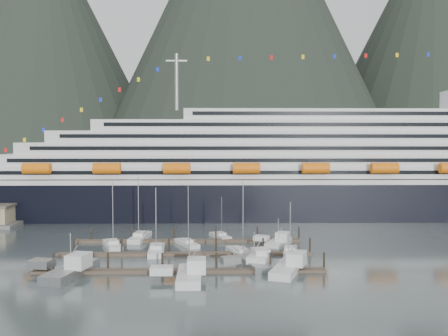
% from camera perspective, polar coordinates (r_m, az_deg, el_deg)
% --- Properties ---
extents(ground, '(1600.00, 1600.00, 0.00)m').
position_cam_1_polar(ground, '(97.49, -1.45, -9.83)').
color(ground, '#485554').
rests_on(ground, ground).
extents(mountains, '(870.00, 440.00, 420.00)m').
position_cam_1_polar(mountains, '(700.06, 3.29, 14.68)').
color(mountains, black).
rests_on(mountains, ground).
extents(cruise_ship, '(210.00, 30.40, 50.30)m').
position_cam_1_polar(cruise_ship, '(153.15, 9.98, -0.64)').
color(cruise_ship, black).
rests_on(cruise_ship, ground).
extents(dock_near, '(48.18, 2.28, 3.20)m').
position_cam_1_polar(dock_near, '(87.92, -4.77, -11.06)').
color(dock_near, '#49392F').
rests_on(dock_near, ground).
extents(dock_mid, '(48.18, 2.28, 3.20)m').
position_cam_1_polar(dock_mid, '(100.56, -4.28, -9.26)').
color(dock_mid, '#49392F').
rests_on(dock_mid, ground).
extents(dock_far, '(48.18, 2.28, 3.20)m').
position_cam_1_polar(dock_far, '(113.28, -3.91, -7.87)').
color(dock_far, '#49392F').
rests_on(dock_far, ground).
extents(sailboat_a, '(5.68, 9.67, 13.90)m').
position_cam_1_polar(sailboat_a, '(109.46, -12.05, -8.24)').
color(sailboat_a, silver).
rests_on(sailboat_a, ground).
extents(sailboat_b, '(5.81, 8.75, 12.78)m').
position_cam_1_polar(sailboat_b, '(109.37, -4.08, -8.21)').
color(sailboat_b, silver).
rests_on(sailboat_b, ground).
extents(sailboat_c, '(3.54, 10.63, 13.25)m').
position_cam_1_polar(sailboat_c, '(102.85, -7.37, -8.93)').
color(sailboat_c, silver).
rests_on(sailboat_c, ground).
extents(sailboat_d, '(5.61, 11.49, 14.45)m').
position_cam_1_polar(sailboat_d, '(99.26, 1.86, -9.35)').
color(sailboat_d, silver).
rests_on(sailboat_d, ground).
extents(sailboat_e, '(3.97, 11.14, 14.45)m').
position_cam_1_polar(sailboat_e, '(116.82, -9.14, -7.50)').
color(sailboat_e, silver).
rests_on(sailboat_e, ground).
extents(sailboat_f, '(5.05, 8.10, 9.64)m').
position_cam_1_polar(sailboat_f, '(117.01, -0.41, -7.47)').
color(sailboat_f, silver).
rests_on(sailboat_f, ground).
extents(sailboat_h, '(3.72, 8.56, 10.40)m').
position_cam_1_polar(sailboat_h, '(102.03, 7.21, -9.05)').
color(sailboat_h, silver).
rests_on(sailboat_h, ground).
extents(trawler_a, '(10.42, 14.13, 7.52)m').
position_cam_1_polar(trawler_a, '(89.23, -16.42, -10.54)').
color(trawler_a, gray).
rests_on(trawler_a, ground).
extents(trawler_b, '(8.59, 11.28, 7.31)m').
position_cam_1_polar(trawler_b, '(82.79, -3.88, -11.51)').
color(trawler_b, silver).
rests_on(trawler_b, ground).
extents(trawler_c, '(10.96, 14.09, 6.99)m').
position_cam_1_polar(trawler_c, '(88.83, 6.92, -10.53)').
color(trawler_c, silver).
rests_on(trawler_c, ground).
extents(trawler_d, '(8.81, 11.46, 6.52)m').
position_cam_1_polar(trawler_d, '(91.14, 3.22, -10.20)').
color(trawler_d, gray).
rests_on(trawler_d, ground).
extents(trawler_e, '(8.53, 10.07, 6.21)m').
position_cam_1_polar(trawler_e, '(109.05, 5.87, -8.02)').
color(trawler_e, silver).
rests_on(trawler_e, ground).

